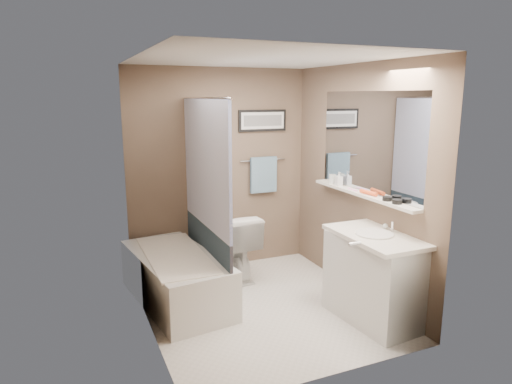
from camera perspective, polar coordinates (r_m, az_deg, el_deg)
name	(u,v)px	position (r m, az deg, el deg)	size (l,w,h in m)	color
ground	(262,307)	(4.71, 0.74, -14.17)	(2.50, 2.50, 0.00)	silver
ceiling	(263,61)	(4.24, 0.83, 16.07)	(2.20, 2.50, 0.04)	silver
wall_back	(220,171)	(5.45, -4.50, 2.67)	(2.20, 0.04, 2.40)	brown
wall_front	(333,222)	(3.27, 9.62, -3.74)	(2.20, 0.04, 2.40)	brown
wall_left	(147,200)	(4.01, -13.44, -0.97)	(0.04, 2.50, 2.40)	brown
wall_right	(357,182)	(4.86, 12.51, 1.28)	(0.04, 2.50, 2.40)	brown
tile_surround	(138,210)	(4.54, -14.58, -2.14)	(0.02, 1.55, 2.00)	tan
curtain_rod	(204,98)	(4.56, -6.50, 11.56)	(0.02, 0.02, 1.55)	silver
curtain_upper	(206,164)	(4.61, -6.31, 3.46)	(0.03, 1.45, 1.28)	white
curtain_lower	(207,242)	(4.80, -6.08, -6.27)	(0.03, 1.45, 0.36)	#263948
mirror	(369,142)	(4.68, 13.91, 6.03)	(0.02, 1.60, 1.00)	silver
shelf	(362,194)	(4.73, 13.07, -0.26)	(0.12, 1.60, 0.03)	silver
towel_bar	(263,160)	(5.62, 0.86, 4.02)	(0.02, 0.02, 0.60)	silver
towel	(263,175)	(5.63, 0.94, 2.18)	(0.34, 0.05, 0.44)	#90BCD2
art_frame	(262,121)	(5.59, 0.81, 8.92)	(0.62, 0.03, 0.26)	black
art_mat	(263,121)	(5.58, 0.87, 8.91)	(0.56, 0.00, 0.20)	white
art_image	(263,121)	(5.57, 0.88, 8.91)	(0.50, 0.00, 0.13)	#595959
door	(395,240)	(3.63, 16.97, -5.78)	(0.80, 0.02, 2.00)	silver
door_handle	(355,244)	(3.48, 12.22, -6.33)	(0.02, 0.02, 0.10)	silver
bathtub	(176,278)	(4.80, -9.94, -10.59)	(0.70, 1.50, 0.50)	silver
tub_rim	(175,255)	(4.71, -10.04, -7.77)	(0.56, 1.36, 0.02)	white
toilet	(233,245)	(5.29, -2.84, -6.67)	(0.43, 0.76, 0.77)	silver
vanity	(374,280)	(4.45, 14.50, -10.56)	(0.50, 0.90, 0.80)	silver
countertop	(375,237)	(4.30, 14.69, -5.41)	(0.54, 0.96, 0.04)	silver
sink_basin	(375,234)	(4.29, 14.60, -5.07)	(0.34, 0.34, 0.01)	silver
faucet_spout	(393,227)	(4.40, 16.70, -4.19)	(0.02, 0.02, 0.10)	white
faucet_knob	(385,226)	(4.48, 15.87, -4.12)	(0.05, 0.05, 0.05)	silver
candle_bowl_near	(397,202)	(4.32, 17.22, -1.16)	(0.09, 0.09, 0.04)	black
candle_bowl_far	(387,199)	(4.42, 16.08, -0.80)	(0.09, 0.09, 0.04)	black
hair_brush_front	(369,193)	(4.64, 13.89, -0.07)	(0.04, 0.04, 0.22)	#F15322
pink_comb	(353,189)	(4.85, 12.02, 0.31)	(0.03, 0.16, 0.01)	#F897CB
glass_jar	(333,179)	(5.16, 9.54, 1.62)	(0.08, 0.08, 0.10)	silver
soap_bottle	(339,179)	(5.05, 10.33, 1.65)	(0.07, 0.07, 0.15)	#999999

